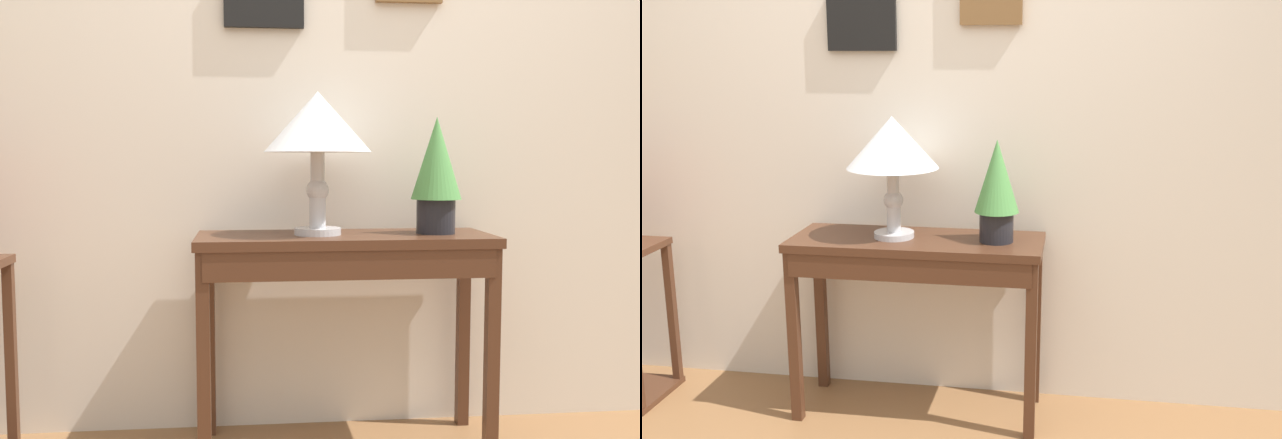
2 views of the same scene
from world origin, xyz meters
TOP-DOWN VIEW (x-y plane):
  - back_wall_with_art at (-0.00, 1.54)m, footprint 9.00×0.13m
  - console_table at (-0.05, 1.23)m, footprint 1.06×0.40m
  - table_lamp at (-0.15, 1.25)m, footprint 0.38×0.38m
  - potted_plant_on_console at (0.28, 1.25)m, footprint 0.18×0.18m

SIDE VIEW (x-z plane):
  - console_table at x=-0.05m, z-range 0.27..1.06m
  - potted_plant_on_console at x=0.28m, z-range 0.81..1.24m
  - table_lamp at x=-0.15m, z-range 0.92..1.43m
  - back_wall_with_art at x=0.00m, z-range 0.00..2.80m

